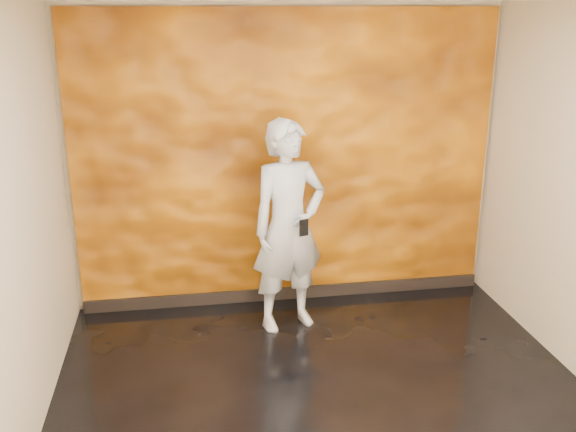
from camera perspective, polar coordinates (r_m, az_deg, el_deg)
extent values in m
cube|color=black|center=(4.78, 3.90, -17.21)|extent=(4.00, 4.00, 0.01)
cube|color=#C2B595|center=(6.01, -0.15, 5.13)|extent=(4.00, 0.02, 2.80)
cube|color=#C2B595|center=(2.43, 15.85, -16.62)|extent=(4.00, 0.02, 2.80)
cube|color=#C2B595|center=(4.16, -23.61, -2.49)|extent=(0.02, 4.00, 2.80)
cube|color=orange|center=(5.98, -0.08, 4.86)|extent=(3.90, 0.06, 2.75)
cube|color=black|center=(6.38, -0.02, -6.84)|extent=(3.90, 0.04, 0.12)
imported|color=#A3AAB3|center=(5.56, 0.06, -0.95)|extent=(0.78, 0.63, 1.87)
cube|color=black|center=(5.28, 1.41, -1.04)|extent=(0.08, 0.04, 0.14)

